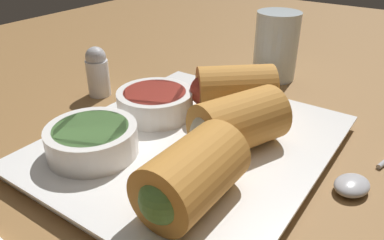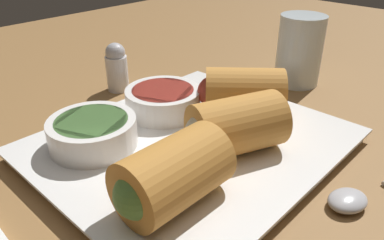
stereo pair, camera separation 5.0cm
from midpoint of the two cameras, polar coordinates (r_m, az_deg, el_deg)
name	(u,v)px [view 1 (the left image)]	position (r cm, az deg, el deg)	size (l,w,h in cm)	color
table_surface	(200,178)	(37.68, -2.67, -9.01)	(180.00, 140.00, 2.00)	olive
serving_plate	(192,145)	(39.55, -3.63, -3.94)	(30.16, 26.08, 1.50)	white
roll_front_left	(235,123)	(36.23, 2.64, -0.64)	(10.30, 8.58, 5.62)	#C68438
roll_front_right	(189,178)	(29.05, -5.53, -8.95)	(9.82, 5.70, 5.62)	#C68438
roll_back_left	(231,90)	(43.56, 2.71, 4.56)	(10.02, 10.33, 5.62)	#C68438
dipping_bowl_near	(155,102)	(43.88, -8.91, 2.65)	(8.81, 8.81, 2.90)	white
dipping_bowl_far	(92,139)	(38.00, -18.68, -2.91)	(8.81, 8.81, 2.90)	white
spoon	(362,178)	(37.54, 21.10, -8.37)	(18.48, 6.43, 1.30)	#B2B2B7
drinking_glass	(276,46)	(57.86, 10.27, 10.99)	(6.49, 6.49, 10.08)	silver
salt_shaker	(98,72)	(53.61, -16.85, 7.01)	(3.06, 3.06, 6.91)	silver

